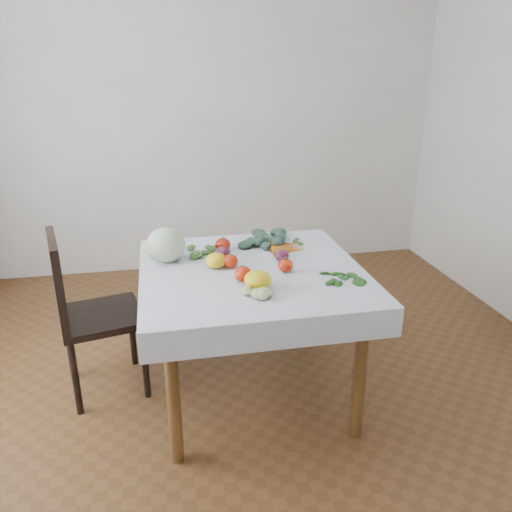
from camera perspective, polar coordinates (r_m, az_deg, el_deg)
The scene contains 19 objects.
ground at distance 2.93m, azimuth -0.46°, elevation -15.28°, with size 4.00×4.00×0.00m, color brown.
back_wall at distance 4.36m, azimuth -5.69°, elevation 15.84°, with size 4.00×0.04×2.70m, color white.
table at distance 2.60m, azimuth -0.50°, elevation -3.56°, with size 1.00×1.00×0.75m.
tablecloth at distance 2.56m, azimuth -0.50°, elevation -1.54°, with size 1.12×1.12×0.01m, color white.
chair at distance 2.82m, azimuth -19.17°, elevation -5.39°, with size 0.50×0.50×0.93m.
cabbage at distance 2.67m, azimuth -10.25°, elevation 1.28°, with size 0.20×0.20×0.18m, color beige.
tomato_a at distance 2.79m, azimuth -3.81°, elevation 1.30°, with size 0.09×0.09×0.08m, color red.
tomato_b at distance 2.56m, azimuth -3.00°, elevation -0.60°, with size 0.08×0.08×0.07m, color red.
tomato_c at distance 2.40m, azimuth -1.50°, elevation -2.05°, with size 0.08×0.08×0.07m, color red.
tomato_d at distance 2.51m, azimuth 3.41°, elevation -1.08°, with size 0.08×0.08×0.07m, color red.
heirloom_back at distance 2.57m, azimuth -4.59°, elevation -0.49°, with size 0.11×0.11×0.08m, color yellow.
heirloom_front at distance 2.31m, azimuth 0.21°, elevation -2.74°, with size 0.13×0.13×0.09m, color yellow.
onion_a at distance 2.68m, azimuth -3.81°, elevation 0.35°, with size 0.08×0.08×0.07m, color #511738.
onion_b at distance 2.65m, azimuth 2.94°, elevation 0.08°, with size 0.08×0.08×0.07m, color #511738.
tomatillo_cluster at distance 2.25m, azimuth -0.11°, elevation -4.17°, with size 0.14×0.09×0.04m.
carrot_bunch at distance 2.82m, azimuth 3.37°, elevation 0.97°, with size 0.19×0.18×0.03m.
kale_bunch at distance 2.91m, azimuth 0.24°, elevation 1.85°, with size 0.36×0.27×0.04m.
basil_bunch at distance 2.47m, azimuth 10.15°, elevation -2.52°, with size 0.23×0.20×0.01m.
dill_bunch at distance 2.78m, azimuth -6.20°, elevation 0.52°, with size 0.22×0.19×0.02m.
Camera 1 is at (-0.44, -2.32, 1.73)m, focal length 35.00 mm.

